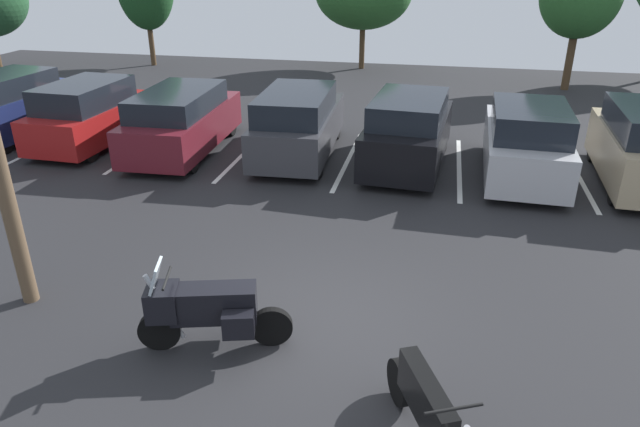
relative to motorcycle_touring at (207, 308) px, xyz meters
The scene contains 10 objects.
ground 1.89m from the motorcycle_touring, 35.19° to the left, with size 44.00×44.00×0.10m, color #262628.
motorcycle_touring is the anchor object (origin of this frame).
motorcycle_second 3.42m from the motorcycle_touring, 23.00° to the right, with size 1.07×2.10×1.25m.
parking_stripes 8.54m from the motorcycle_touring, 85.58° to the left, with size 24.04×4.84×0.01m.
car_navy 12.86m from the motorcycle_touring, 138.47° to the left, with size 2.17×4.76×1.95m.
car_red 10.84m from the motorcycle_touring, 129.79° to the left, with size 2.01×4.37×1.85m.
car_maroon 9.20m from the motorcycle_touring, 116.16° to the left, with size 2.10×4.91×1.79m.
car_charcoal 8.63m from the motorcycle_touring, 95.13° to the left, with size 2.09×4.89×1.86m.
car_black 8.70m from the motorcycle_touring, 74.98° to the left, with size 2.21×4.62×1.88m.
car_silver 9.64m from the motorcycle_touring, 57.50° to the left, with size 2.06×4.66×1.89m.
Camera 1 is at (1.57, -7.45, 5.36)m, focal length 32.53 mm.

